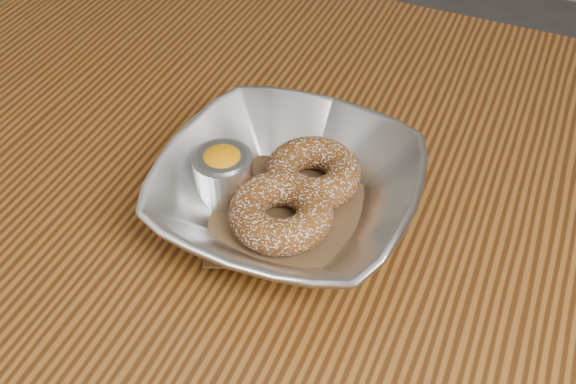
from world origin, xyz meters
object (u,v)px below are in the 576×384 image
at_px(table, 369,283).
at_px(ramekin, 223,173).
at_px(donut_front, 281,212).
at_px(donut_back, 313,173).
at_px(serving_bowl, 288,193).

distance_m(table, ramekin, 0.20).
relative_size(table, ramekin, 21.57).
bearing_deg(donut_front, ramekin, 165.14).
bearing_deg(ramekin, donut_back, 29.75).
bearing_deg(serving_bowl, donut_back, 74.95).
bearing_deg(table, donut_back, 173.90).
distance_m(serving_bowl, ramekin, 0.06).
bearing_deg(donut_back, table, -6.10).
height_order(table, donut_back, donut_back).
height_order(table, serving_bowl, serving_bowl).
bearing_deg(donut_front, serving_bowl, 97.87).
bearing_deg(donut_front, table, 33.90).
bearing_deg(serving_bowl, donut_front, -82.13).
distance_m(table, donut_back, 0.14).
relative_size(donut_front, ramekin, 1.69).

